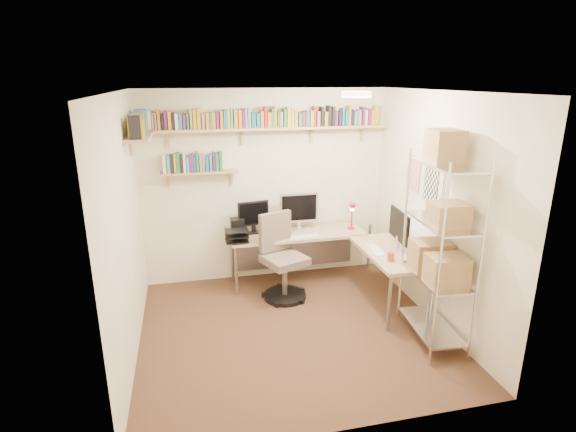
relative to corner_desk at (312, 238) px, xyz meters
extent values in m
plane|color=#482E1E|center=(-0.48, -0.96, -0.68)|extent=(3.20, 3.20, 0.00)
cube|color=beige|center=(-0.48, 0.54, 0.57)|extent=(3.20, 0.04, 2.50)
cube|color=beige|center=(-2.08, -0.96, 0.57)|extent=(0.04, 3.00, 2.50)
cube|color=beige|center=(1.12, -0.96, 0.57)|extent=(0.04, 3.00, 2.50)
cube|color=beige|center=(-0.48, -2.46, 0.57)|extent=(3.20, 0.04, 2.50)
cube|color=white|center=(-0.48, -0.96, 1.82)|extent=(3.20, 3.00, 0.04)
cube|color=white|center=(1.11, -0.41, 0.87)|extent=(0.01, 0.30, 0.42)
cube|color=white|center=(1.11, -0.81, 0.82)|extent=(0.01, 0.28, 0.38)
cylinder|color=#FFEAC6|center=(0.22, -0.76, 1.78)|extent=(0.30, 0.30, 0.06)
cube|color=tan|center=(-0.48, 0.42, 1.34)|extent=(3.05, 0.25, 0.03)
cube|color=tan|center=(-1.95, -0.01, 1.34)|extent=(0.25, 1.00, 0.03)
cube|color=tan|center=(-1.33, 0.44, 0.82)|extent=(0.95, 0.20, 0.02)
cube|color=tan|center=(-1.68, 0.48, 1.27)|extent=(0.03, 0.20, 0.20)
cube|color=tan|center=(-0.78, 0.48, 1.27)|extent=(0.03, 0.20, 0.20)
cube|color=tan|center=(0.12, 0.48, 1.27)|extent=(0.03, 0.20, 0.20)
cube|color=tan|center=(0.82, 0.48, 1.27)|extent=(0.03, 0.20, 0.20)
cube|color=teal|center=(-1.95, 0.42, 1.46)|extent=(0.02, 0.12, 0.20)
cube|color=gold|center=(-1.91, 0.42, 1.46)|extent=(0.03, 0.13, 0.20)
cube|color=beige|center=(-1.87, 0.42, 1.47)|extent=(0.04, 0.14, 0.22)
cube|color=gray|center=(-1.83, 0.42, 1.46)|extent=(0.03, 0.15, 0.20)
cube|color=gray|center=(-1.80, 0.42, 1.46)|extent=(0.02, 0.15, 0.20)
cube|color=#B77922|center=(-1.76, 0.42, 1.47)|extent=(0.03, 0.14, 0.22)
cube|color=black|center=(-1.72, 0.42, 1.45)|extent=(0.03, 0.13, 0.18)
cube|color=#631A5A|center=(-1.68, 0.42, 1.47)|extent=(0.04, 0.12, 0.22)
cube|color=gold|center=(-1.64, 0.42, 1.46)|extent=(0.03, 0.14, 0.21)
cube|color=black|center=(-1.60, 0.42, 1.45)|extent=(0.03, 0.13, 0.19)
cube|color=beige|center=(-1.56, 0.42, 1.45)|extent=(0.04, 0.14, 0.18)
cube|color=#1B648C|center=(-1.52, 0.42, 1.45)|extent=(0.04, 0.11, 0.18)
cube|color=#631A5A|center=(-1.47, 0.42, 1.44)|extent=(0.03, 0.12, 0.17)
cube|color=#236B3D|center=(-1.43, 0.42, 1.45)|extent=(0.02, 0.13, 0.18)
cube|color=gray|center=(-1.39, 0.42, 1.47)|extent=(0.02, 0.14, 0.23)
cube|color=gold|center=(-1.35, 0.42, 1.47)|extent=(0.04, 0.11, 0.23)
cube|color=#B77922|center=(-1.30, 0.42, 1.48)|extent=(0.04, 0.14, 0.24)
cube|color=gray|center=(-1.25, 0.42, 1.45)|extent=(0.03, 0.14, 0.18)
cube|color=#B77922|center=(-1.20, 0.42, 1.45)|extent=(0.04, 0.14, 0.18)
cube|color=#236B3D|center=(-1.16, 0.42, 1.45)|extent=(0.03, 0.11, 0.19)
cube|color=#B77922|center=(-1.13, 0.42, 1.45)|extent=(0.04, 0.11, 0.18)
cube|color=#631A5A|center=(-1.08, 0.42, 1.46)|extent=(0.03, 0.14, 0.20)
cube|color=#B77922|center=(-1.04, 0.42, 1.46)|extent=(0.03, 0.15, 0.20)
cube|color=#1B648C|center=(-0.99, 0.42, 1.47)|extent=(0.04, 0.14, 0.22)
cube|color=gold|center=(-0.95, 0.42, 1.46)|extent=(0.03, 0.14, 0.21)
cube|color=teal|center=(-0.91, 0.42, 1.47)|extent=(0.03, 0.13, 0.23)
cube|color=#B77922|center=(-0.87, 0.42, 1.47)|extent=(0.04, 0.13, 0.22)
cube|color=#B77922|center=(-0.81, 0.42, 1.46)|extent=(0.04, 0.14, 0.21)
cube|color=#631A5A|center=(-0.77, 0.42, 1.47)|extent=(0.03, 0.14, 0.23)
cube|color=gray|center=(-0.74, 0.42, 1.47)|extent=(0.02, 0.14, 0.23)
cube|color=teal|center=(-0.70, 0.42, 1.47)|extent=(0.04, 0.13, 0.23)
cube|color=#1B648C|center=(-0.65, 0.42, 1.44)|extent=(0.04, 0.13, 0.17)
cube|color=#1B648C|center=(-0.59, 0.42, 1.44)|extent=(0.04, 0.14, 0.17)
cube|color=#B77922|center=(-0.54, 0.42, 1.46)|extent=(0.04, 0.14, 0.20)
cube|color=#A41521|center=(-0.50, 0.42, 1.48)|extent=(0.04, 0.13, 0.24)
cube|color=#B77922|center=(-0.45, 0.42, 1.45)|extent=(0.04, 0.13, 0.18)
cube|color=#236B3D|center=(-0.41, 0.42, 1.47)|extent=(0.03, 0.14, 0.23)
cube|color=#B77922|center=(-0.38, 0.42, 1.48)|extent=(0.03, 0.15, 0.25)
cube|color=#236B3D|center=(-0.34, 0.42, 1.45)|extent=(0.03, 0.13, 0.18)
cube|color=gray|center=(-0.30, 0.42, 1.45)|extent=(0.03, 0.13, 0.18)
cube|color=#236B3D|center=(-0.26, 0.42, 1.46)|extent=(0.03, 0.15, 0.22)
cube|color=gold|center=(-0.21, 0.42, 1.47)|extent=(0.04, 0.14, 0.24)
cube|color=gold|center=(-0.16, 0.42, 1.47)|extent=(0.03, 0.14, 0.22)
cube|color=gray|center=(-0.12, 0.42, 1.46)|extent=(0.04, 0.12, 0.20)
cube|color=#236B3D|center=(-0.06, 0.42, 1.44)|extent=(0.04, 0.13, 0.17)
cube|color=#A41521|center=(-0.02, 0.42, 1.45)|extent=(0.04, 0.12, 0.18)
cube|color=#1B648C|center=(0.03, 0.42, 1.45)|extent=(0.04, 0.13, 0.19)
cube|color=gold|center=(0.09, 0.42, 1.45)|extent=(0.04, 0.14, 0.19)
cube|color=#A41521|center=(0.13, 0.42, 1.48)|extent=(0.03, 0.11, 0.24)
cube|color=gray|center=(0.18, 0.42, 1.45)|extent=(0.04, 0.12, 0.18)
cube|color=black|center=(0.22, 0.42, 1.47)|extent=(0.03, 0.14, 0.24)
cube|color=#B77922|center=(0.27, 0.42, 1.45)|extent=(0.04, 0.15, 0.18)
cube|color=black|center=(0.32, 0.42, 1.48)|extent=(0.04, 0.11, 0.25)
cube|color=black|center=(0.36, 0.42, 1.47)|extent=(0.03, 0.14, 0.24)
cube|color=#631A5A|center=(0.41, 0.42, 1.45)|extent=(0.04, 0.13, 0.19)
cube|color=black|center=(0.45, 0.42, 1.45)|extent=(0.04, 0.15, 0.18)
cube|color=#1B648C|center=(0.50, 0.42, 1.46)|extent=(0.03, 0.14, 0.22)
cube|color=#1B648C|center=(0.54, 0.42, 1.45)|extent=(0.03, 0.15, 0.19)
cube|color=#B77922|center=(0.58, 0.42, 1.48)|extent=(0.03, 0.14, 0.25)
cube|color=black|center=(0.62, 0.42, 1.46)|extent=(0.04, 0.12, 0.20)
cube|color=teal|center=(0.67, 0.42, 1.44)|extent=(0.04, 0.13, 0.18)
cube|color=gray|center=(0.72, 0.42, 1.45)|extent=(0.04, 0.12, 0.19)
cube|color=#631A5A|center=(0.77, 0.42, 1.47)|extent=(0.03, 0.15, 0.23)
cube|color=beige|center=(0.81, 0.42, 1.45)|extent=(0.03, 0.14, 0.19)
cube|color=#631A5A|center=(0.85, 0.42, 1.46)|extent=(0.03, 0.13, 0.20)
cube|color=#B77922|center=(0.90, 0.42, 1.45)|extent=(0.04, 0.14, 0.19)
cube|color=gold|center=(0.95, 0.42, 1.48)|extent=(0.04, 0.12, 0.24)
cube|color=black|center=(-1.95, -0.44, 1.47)|extent=(0.11, 0.04, 0.23)
cube|color=gold|center=(-1.95, -0.39, 1.46)|extent=(0.15, 0.04, 0.21)
cube|color=#631A5A|center=(-1.95, -0.34, 1.46)|extent=(0.12, 0.04, 0.20)
cube|color=teal|center=(-1.95, -0.30, 1.46)|extent=(0.13, 0.03, 0.21)
cube|color=teal|center=(-1.95, -0.26, 1.45)|extent=(0.11, 0.04, 0.18)
cube|color=gold|center=(-1.95, -0.21, 1.44)|extent=(0.14, 0.04, 0.17)
cube|color=#236B3D|center=(-1.95, -0.17, 1.46)|extent=(0.12, 0.04, 0.20)
cube|color=beige|center=(-1.95, -0.13, 1.44)|extent=(0.12, 0.02, 0.17)
cube|color=gray|center=(-1.95, -0.08, 1.47)|extent=(0.14, 0.04, 0.23)
cube|color=#A41521|center=(-1.95, -0.03, 1.46)|extent=(0.11, 0.04, 0.20)
cube|color=#236B3D|center=(-1.95, 0.02, 1.46)|extent=(0.15, 0.04, 0.21)
cube|color=#B77922|center=(-1.95, 0.07, 1.44)|extent=(0.14, 0.03, 0.17)
cube|color=teal|center=(-1.95, 0.11, 1.47)|extent=(0.14, 0.03, 0.23)
cube|color=gold|center=(-1.95, 0.15, 1.46)|extent=(0.14, 0.03, 0.20)
cube|color=#A41521|center=(-1.95, 0.19, 1.45)|extent=(0.12, 0.03, 0.19)
cube|color=#631A5A|center=(-1.95, 0.23, 1.45)|extent=(0.12, 0.03, 0.19)
cube|color=#236B3D|center=(-1.95, 0.28, 1.46)|extent=(0.13, 0.04, 0.22)
cube|color=teal|center=(-1.95, 0.31, 1.48)|extent=(0.14, 0.03, 0.24)
cube|color=#B77922|center=(-1.95, 0.35, 1.46)|extent=(0.15, 0.03, 0.21)
cube|color=#236B3D|center=(-1.95, 0.39, 1.48)|extent=(0.12, 0.04, 0.24)
cube|color=beige|center=(-1.74, 0.44, 0.95)|extent=(0.04, 0.14, 0.23)
cube|color=teal|center=(-1.69, 0.44, 0.94)|extent=(0.04, 0.14, 0.21)
cube|color=black|center=(-1.65, 0.44, 0.94)|extent=(0.04, 0.14, 0.22)
cube|color=gold|center=(-1.62, 0.44, 0.95)|extent=(0.03, 0.13, 0.23)
cube|color=#236B3D|center=(-1.58, 0.44, 0.95)|extent=(0.04, 0.12, 0.24)
cube|color=black|center=(-1.54, 0.44, 0.94)|extent=(0.03, 0.14, 0.22)
cube|color=beige|center=(-1.50, 0.44, 0.94)|extent=(0.03, 0.14, 0.22)
cube|color=teal|center=(-1.46, 0.44, 0.93)|extent=(0.04, 0.12, 0.19)
cube|color=#631A5A|center=(-1.42, 0.44, 0.94)|extent=(0.04, 0.14, 0.22)
cube|color=#1B648C|center=(-1.38, 0.44, 0.93)|extent=(0.03, 0.11, 0.19)
cube|color=#236B3D|center=(-1.35, 0.44, 0.96)|extent=(0.03, 0.14, 0.24)
cube|color=gray|center=(-1.31, 0.44, 0.94)|extent=(0.03, 0.12, 0.21)
cube|color=gray|center=(-1.27, 0.44, 0.94)|extent=(0.03, 0.11, 0.22)
cube|color=#1B648C|center=(-1.23, 0.44, 0.93)|extent=(0.04, 0.14, 0.19)
cube|color=teal|center=(-1.19, 0.44, 0.94)|extent=(0.03, 0.12, 0.21)
cube|color=#631A5A|center=(-1.15, 0.44, 0.95)|extent=(0.02, 0.13, 0.23)
cube|color=#236B3D|center=(-1.11, 0.44, 0.94)|extent=(0.04, 0.11, 0.22)
cube|color=#236B3D|center=(-1.06, 0.44, 0.95)|extent=(0.03, 0.13, 0.24)
cube|color=tan|center=(-0.13, 0.22, -0.01)|extent=(1.77, 0.56, 0.04)
cube|color=tan|center=(0.75, -0.64, -0.01)|extent=(0.56, 1.21, 0.04)
cylinder|color=gray|center=(-0.96, -0.01, -0.35)|extent=(0.04, 0.04, 0.65)
cylinder|color=gray|center=(-0.96, 0.46, -0.35)|extent=(0.04, 0.04, 0.65)
cylinder|color=gray|center=(0.99, 0.46, -0.35)|extent=(0.04, 0.04, 0.65)
cylinder|color=gray|center=(0.52, -1.20, -0.35)|extent=(0.04, 0.04, 0.65)
cylinder|color=gray|center=(0.99, -1.20, -0.35)|extent=(0.04, 0.04, 0.65)
cube|color=gray|center=(-0.13, 0.47, -0.31)|extent=(1.67, 0.02, 0.51)
cube|color=silver|center=(-0.08, 0.34, 0.32)|extent=(0.51, 0.03, 0.39)
cube|color=black|center=(-0.08, 0.32, 0.32)|extent=(0.46, 0.00, 0.34)
cube|color=black|center=(-0.69, 0.34, 0.28)|extent=(0.41, 0.03, 0.32)
cube|color=black|center=(0.88, -0.59, 0.30)|extent=(0.03, 0.54, 0.35)
cube|color=white|center=(0.87, -0.59, 0.30)|extent=(0.00, 0.49, 0.30)
cube|color=white|center=(-0.08, 0.06, 0.02)|extent=(0.39, 0.12, 0.01)
cube|color=white|center=(0.61, -0.59, 0.02)|extent=(0.12, 0.37, 0.01)
cylinder|color=#B60F2B|center=(0.61, 0.22, 0.02)|extent=(0.09, 0.09, 0.02)
cylinder|color=#B60F2B|center=(0.61, 0.22, 0.16)|extent=(0.02, 0.02, 0.26)
cone|color=#B60F2B|center=(0.61, 0.22, 0.31)|extent=(0.11, 0.11, 0.08)
sphere|color=#FFBF72|center=(0.61, 0.22, 0.28)|extent=(0.05, 0.05, 0.05)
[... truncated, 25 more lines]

